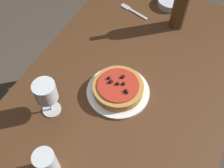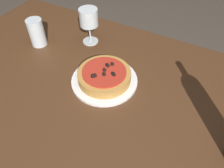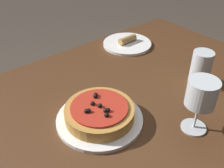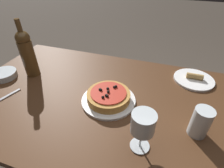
% 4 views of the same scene
% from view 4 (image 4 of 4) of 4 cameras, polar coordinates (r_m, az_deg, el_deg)
% --- Properties ---
extents(dining_table, '(1.53, 0.86, 0.78)m').
position_cam_4_polar(dining_table, '(0.93, -0.67, -8.96)').
color(dining_table, '#4C2D19').
rests_on(dining_table, ground_plane).
extents(dinner_plate, '(0.26, 0.26, 0.01)m').
position_cam_4_polar(dinner_plate, '(0.85, -1.21, -5.23)').
color(dinner_plate, white).
rests_on(dinner_plate, dining_table).
extents(pizza, '(0.21, 0.21, 0.05)m').
position_cam_4_polar(pizza, '(0.84, -1.23, -3.83)').
color(pizza, '#BC843D').
rests_on(pizza, dinner_plate).
extents(wine_glass, '(0.08, 0.08, 0.17)m').
position_cam_4_polar(wine_glass, '(0.60, 10.09, -12.82)').
color(wine_glass, silver).
rests_on(wine_glass, dining_table).
extents(wine_bottle, '(0.08, 0.08, 0.32)m').
position_cam_4_polar(wine_bottle, '(1.09, -25.95, 9.16)').
color(wine_bottle, brown).
rests_on(wine_bottle, dining_table).
extents(water_cup, '(0.07, 0.07, 0.13)m').
position_cam_4_polar(water_cup, '(0.76, 26.92, -11.08)').
color(water_cup, silver).
rests_on(water_cup, dining_table).
extents(side_bowl, '(0.14, 0.14, 0.03)m').
position_cam_4_polar(side_bowl, '(1.19, -31.84, 2.64)').
color(side_bowl, silver).
rests_on(side_bowl, dining_table).
extents(fork, '(0.07, 0.17, 0.00)m').
position_cam_4_polar(fork, '(1.02, -32.44, -4.24)').
color(fork, '#B7B7BC').
rests_on(fork, dining_table).
extents(side_plate, '(0.22, 0.22, 0.04)m').
position_cam_4_polar(side_plate, '(1.09, 25.15, 1.49)').
color(side_plate, white).
rests_on(side_plate, dining_table).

